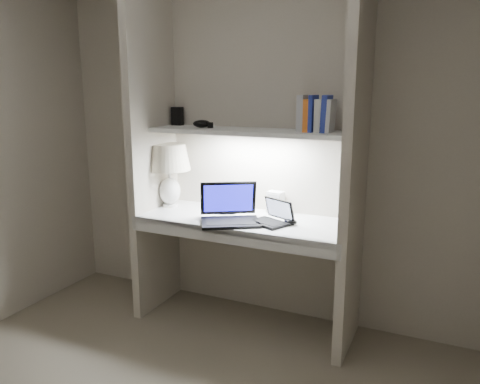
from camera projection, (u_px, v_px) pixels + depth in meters
The scene contains 17 objects.
back_wall at pixel (260, 144), 3.33m from camera, with size 3.20×0.01×2.50m, color beige.
alcove_panel_left at pixel (152, 143), 3.38m from camera, with size 0.06×0.55×2.50m, color beige.
alcove_panel_right at pixel (356, 154), 2.79m from camera, with size 0.06×0.55×2.50m, color beige.
desk at pixel (244, 221), 3.19m from camera, with size 1.40×0.55×0.04m, color white.
desk_apron at pixel (227, 236), 2.97m from camera, with size 1.46×0.03×0.10m, color silver.
shelf at pixel (250, 132), 3.14m from camera, with size 1.40×0.36×0.03m, color silver.
strip_light at pixel (250, 135), 3.15m from camera, with size 0.60×0.04×0.01m, color white.
table_lamp at pixel (169, 165), 3.44m from camera, with size 0.32×0.32×0.47m.
laptop_main at pixel (230, 213), 3.10m from camera, with size 0.49×0.47×0.25m.
laptop_netbook at pixel (272, 218), 3.06m from camera, with size 0.30×0.29×0.16m.
speaker at pixel (275, 202), 3.31m from camera, with size 0.11×0.08×0.15m, color silver.
mouse at pixel (291, 222), 3.04m from camera, with size 0.10×0.06×0.04m, color black.
cable_coil at pixel (230, 212), 3.32m from camera, with size 0.11×0.11×0.01m, color black.
sticky_note at pixel (169, 207), 3.49m from camera, with size 0.06×0.06×0.00m, color yellow.
book_row at pixel (316, 115), 2.94m from camera, with size 0.22×0.15×0.23m.
shelf_box at pixel (177, 116), 3.49m from camera, with size 0.08×0.06×0.13m, color black.
shelf_gadget at pixel (202, 124), 3.27m from camera, with size 0.13×0.09×0.05m, color black.
Camera 1 is at (1.25, -1.58, 1.64)m, focal length 35.00 mm.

